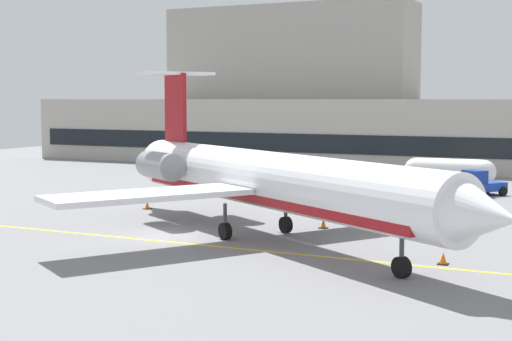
{
  "coord_description": "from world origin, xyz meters",
  "views": [
    {
      "loc": [
        21.5,
        -34.13,
        7.39
      ],
      "look_at": [
        1.56,
        7.57,
        3.0
      ],
      "focal_mm": 53.21,
      "sensor_mm": 36.0,
      "label": 1
    }
  ],
  "objects_px": {
    "regional_jet": "(264,180)",
    "pushback_tractor": "(227,177)",
    "baggage_tug": "(481,184)",
    "fuel_tank": "(449,171)"
  },
  "relations": [
    {
      "from": "baggage_tug",
      "to": "pushback_tractor",
      "type": "height_order",
      "value": "pushback_tractor"
    },
    {
      "from": "regional_jet",
      "to": "pushback_tractor",
      "type": "relative_size",
      "value": 9.43
    },
    {
      "from": "pushback_tractor",
      "to": "fuel_tank",
      "type": "relative_size",
      "value": 0.4
    },
    {
      "from": "baggage_tug",
      "to": "fuel_tank",
      "type": "bearing_deg",
      "value": 124.28
    },
    {
      "from": "fuel_tank",
      "to": "baggage_tug",
      "type": "bearing_deg",
      "value": -55.72
    },
    {
      "from": "regional_jet",
      "to": "baggage_tug",
      "type": "relative_size",
      "value": 7.92
    },
    {
      "from": "regional_jet",
      "to": "baggage_tug",
      "type": "bearing_deg",
      "value": 72.34
    },
    {
      "from": "baggage_tug",
      "to": "pushback_tractor",
      "type": "distance_m",
      "value": 20.19
    },
    {
      "from": "baggage_tug",
      "to": "fuel_tank",
      "type": "relative_size",
      "value": 0.47
    },
    {
      "from": "regional_jet",
      "to": "pushback_tractor",
      "type": "height_order",
      "value": "regional_jet"
    }
  ]
}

